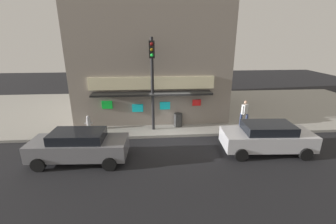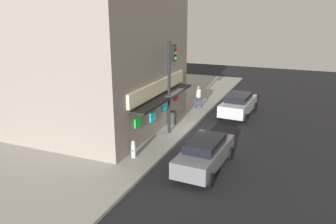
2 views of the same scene
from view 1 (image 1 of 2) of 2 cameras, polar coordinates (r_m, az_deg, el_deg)
name	(u,v)px [view 1 (image 1 of 2)]	position (r m, az deg, el deg)	size (l,w,h in m)	color
ground_plane	(171,138)	(13.77, 0.82, -6.41)	(54.61, 54.61, 0.00)	black
sidewalk	(165,109)	(18.90, -0.73, 0.86)	(36.41, 11.08, 0.17)	gray
corner_building	(151,52)	(18.93, -4.29, 14.83)	(10.29, 10.37, 8.91)	gray
traffic_light	(152,73)	(13.51, -3.96, 9.62)	(0.32, 0.58, 5.59)	black
fire_hydrant	(89,123)	(15.22, -19.24, -2.53)	(0.49, 0.25, 0.92)	#B2B2B7
trash_can	(178,120)	(14.92, 2.52, -1.95)	(0.54, 0.54, 0.85)	#2D2D2D
pedestrian	(244,112)	(15.45, 18.57, -0.08)	(0.53, 0.55, 1.76)	navy
parked_car_grey	(79,146)	(11.78, -21.34, -7.87)	(4.61, 2.11, 1.55)	slate
parked_car_silver	(267,137)	(12.91, 23.49, -5.79)	(4.62, 2.24, 1.57)	#B7B7BC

